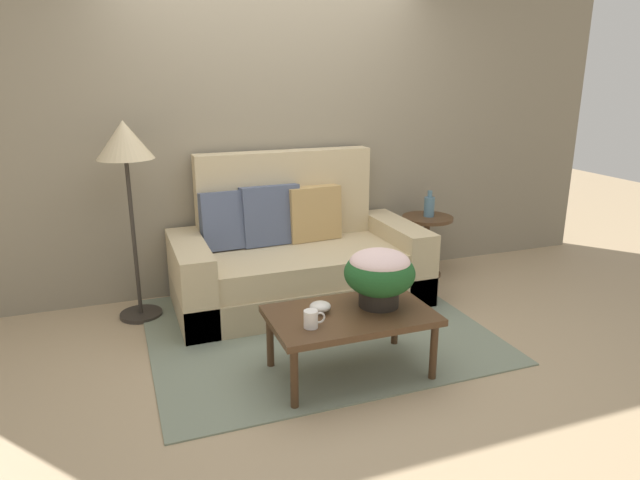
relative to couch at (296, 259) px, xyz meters
name	(u,v)px	position (x,y,z in m)	size (l,w,h in m)	color
ground_plane	(322,338)	(-0.05, -0.74, -0.34)	(14.00, 14.00, 0.00)	tan
wall_back	(270,121)	(-0.05, 0.49, 1.05)	(6.40, 0.12, 2.78)	gray
area_rug	(315,329)	(-0.05, -0.59, -0.34)	(2.31, 1.96, 0.01)	gray
couch	(296,259)	(0.00, 0.00, 0.00)	(1.95, 0.94, 1.17)	tan
coffee_table	(351,319)	(-0.06, -1.24, 0.02)	(0.98, 0.59, 0.41)	#442D1B
side_table	(427,235)	(1.27, 0.13, 0.04)	(0.45, 0.45, 0.55)	#4C331E
floor_lamp	(126,154)	(-1.21, 0.09, 0.89)	(0.40, 0.40, 1.46)	#2D2823
potted_plant	(380,273)	(0.14, -1.20, 0.28)	(0.43, 0.43, 0.36)	black
coffee_mug	(311,319)	(-0.35, -1.35, 0.11)	(0.13, 0.08, 0.10)	white
snack_bowl	(320,307)	(-0.23, -1.17, 0.10)	(0.13, 0.13, 0.07)	silver
table_vase	(429,206)	(1.29, 0.13, 0.30)	(0.09, 0.09, 0.23)	slate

